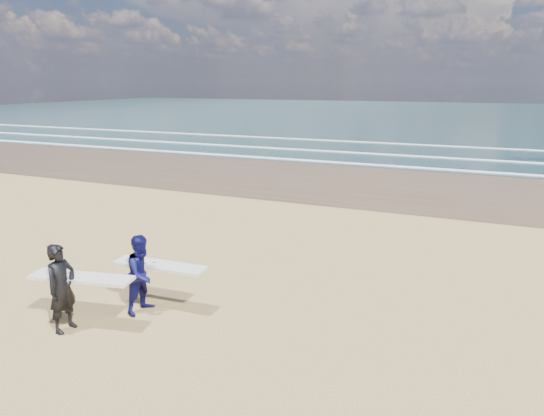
% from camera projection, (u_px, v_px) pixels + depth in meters
% --- Properties ---
extents(surfer_near, '(2.26, 1.16, 1.88)m').
position_uv_depth(surfer_near, '(64.00, 287.00, 9.89)').
color(surfer_near, black).
rests_on(surfer_near, ground).
extents(surfer_far, '(2.23, 1.16, 1.78)m').
position_uv_depth(surfer_far, '(144.00, 273.00, 10.75)').
color(surfer_far, '#0C0C44').
rests_on(surfer_far, ground).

